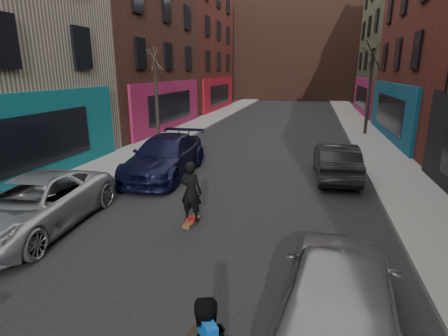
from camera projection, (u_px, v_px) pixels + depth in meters
The scene contains 11 objects.
sidewalk_left at pixel (212, 117), 32.19m from camera, with size 2.50×84.00×0.13m, color gray.
sidewalk_right at pixel (356, 122), 29.29m from camera, with size 2.50×84.00×0.13m, color gray.
building_far at pixel (298, 52), 53.17m from camera, with size 40.00×10.00×14.00m, color #47281E.
tree_left_far at pixel (156, 86), 20.08m from camera, with size 2.00×2.00×6.50m, color black, non-canonical shape.
tree_right_far at pixel (370, 82), 22.76m from camera, with size 2.00×2.00×6.80m, color black, non-canonical shape.
parked_left_far at pixel (33, 205), 9.49m from camera, with size 2.41×5.23×1.45m, color #9C9FA4.
parked_left_end at pixel (165, 156), 14.49m from camera, with size 2.27×5.58×1.62m, color black.
parked_right_far at pixel (339, 295), 5.57m from camera, with size 1.87×4.65×1.59m, color gray.
parked_right_end at pixel (336, 161), 14.12m from camera, with size 1.52×4.36×1.44m, color black.
skateboard at pixel (192, 222), 10.03m from camera, with size 0.22×0.80×0.10m, color brown.
skateboarder at pixel (191, 192), 9.78m from camera, with size 0.63×0.42×1.74m, color black.
Camera 1 is at (2.58, -1.05, 4.24)m, focal length 28.00 mm.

